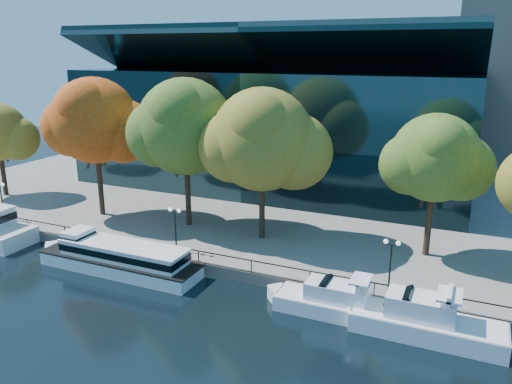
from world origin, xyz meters
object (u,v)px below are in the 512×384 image
at_px(tour_boat, 116,256).
at_px(tree_2, 187,129).
at_px(cruiser_far, 420,319).
at_px(cruiser_near, 337,302).
at_px(lamp_0, 1,192).
at_px(tree_4, 437,160).
at_px(lamp_2, 391,253).
at_px(tree_1, 96,123).
at_px(lamp_1, 175,219).
at_px(tree_3, 264,142).

height_order(tour_boat, tree_2, tree_2).
bearing_deg(cruiser_far, tree_2, 156.91).
xyz_separation_m(cruiser_near, lamp_0, (-37.60, 3.43, 3.00)).
relative_size(tree_4, lamp_0, 3.11).
distance_m(tour_boat, lamp_2, 23.09).
relative_size(cruiser_near, tree_1, 0.73).
bearing_deg(tree_1, tour_boat, -45.31).
relative_size(cruiser_near, lamp_1, 2.70).
xyz_separation_m(cruiser_far, tree_2, (-24.02, 10.24, 9.86)).
relative_size(tour_boat, cruiser_near, 1.50).
distance_m(tour_boat, cruiser_far, 25.34).
height_order(cruiser_far, lamp_0, lamp_0).
relative_size(tree_3, lamp_2, 3.56).
height_order(tree_4, lamp_1, tree_4).
distance_m(tree_3, lamp_0, 29.13).
bearing_deg(lamp_1, lamp_2, 0.00).
distance_m(tree_2, tree_3, 8.44).
height_order(lamp_1, lamp_2, same).
xyz_separation_m(cruiser_far, lamp_1, (-21.61, 3.82, 2.83)).
bearing_deg(cruiser_far, lamp_0, 174.97).
bearing_deg(lamp_0, lamp_2, 0.00).
bearing_deg(tree_1, tree_4, 4.49).
xyz_separation_m(tree_2, lamp_0, (-19.36, -6.42, -7.03)).
bearing_deg(tree_4, tree_2, -175.65).
distance_m(cruiser_near, tree_4, 15.33).
distance_m(cruiser_near, tree_2, 23.03).
bearing_deg(lamp_2, cruiser_far, -54.53).
height_order(tree_4, lamp_0, tree_4).
distance_m(lamp_1, lamp_2, 18.88).
bearing_deg(tree_2, tour_boat, -97.30).
bearing_deg(tree_4, tour_boat, -153.96).
bearing_deg(cruiser_far, tree_3, 147.67).
xyz_separation_m(cruiser_near, lamp_2, (3.06, 3.43, 3.00)).
height_order(cruiser_near, cruiser_far, cruiser_far).
bearing_deg(tree_1, cruiser_far, -15.12).
bearing_deg(tour_boat, tree_1, 134.69).
relative_size(tree_4, lamp_1, 3.11).
relative_size(cruiser_far, lamp_2, 2.76).
xyz_separation_m(tour_boat, lamp_1, (3.73, 3.84, 2.66)).
bearing_deg(cruiser_near, tree_1, 162.73).
bearing_deg(lamp_2, tree_3, 154.81).
bearing_deg(tree_1, cruiser_near, -17.27).
bearing_deg(lamp_2, cruiser_near, -131.67).
distance_m(tree_2, lamp_0, 21.58).
bearing_deg(lamp_2, tree_2, 163.23).
relative_size(cruiser_near, lamp_0, 2.70).
xyz_separation_m(cruiser_near, tree_2, (-18.24, 9.85, 10.03)).
height_order(tree_1, tree_3, tree_1).
bearing_deg(tree_4, tree_3, -171.88).
relative_size(cruiser_near, lamp_2, 2.70).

